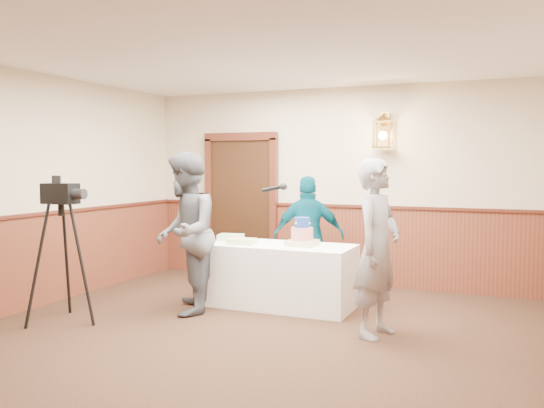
{
  "coord_description": "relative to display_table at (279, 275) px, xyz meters",
  "views": [
    {
      "loc": [
        2.31,
        -4.44,
        1.72
      ],
      "look_at": [
        -0.33,
        1.7,
        1.25
      ],
      "focal_mm": 38.0,
      "sensor_mm": 36.0,
      "label": 1
    }
  ],
  "objects": [
    {
      "name": "interviewer",
      "position": [
        -0.86,
        -0.72,
        0.55
      ],
      "size": [
        1.63,
        1.11,
        1.85
      ],
      "rotation": [
        0.0,
        0.0,
        -1.13
      ],
      "color": "#54565C",
      "rests_on": "ground"
    },
    {
      "name": "sheet_cake_yellow",
      "position": [
        -0.42,
        -0.15,
        0.41
      ],
      "size": [
        0.35,
        0.29,
        0.07
      ],
      "primitive_type": "cube",
      "rotation": [
        0.0,
        0.0,
        0.15
      ],
      "color": "#D5DB83",
      "rests_on": "display_table"
    },
    {
      "name": "ground",
      "position": [
        0.33,
        -1.9,
        -0.38
      ],
      "size": [
        7.0,
        7.0,
        0.0
      ],
      "primitive_type": "plane",
      "color": "black",
      "rests_on": "ground"
    },
    {
      "name": "tv_camera_rig",
      "position": [
        -1.87,
        -1.59,
        0.3
      ],
      "size": [
        0.59,
        0.55,
        1.51
      ],
      "rotation": [
        0.0,
        0.0,
        0.05
      ],
      "color": "black",
      "rests_on": "ground"
    },
    {
      "name": "room_shell",
      "position": [
        0.28,
        -1.45,
        1.15
      ],
      "size": [
        6.02,
        7.02,
        2.81
      ],
      "color": "beige",
      "rests_on": "ground"
    },
    {
      "name": "baker",
      "position": [
        1.37,
        -0.73,
        0.51
      ],
      "size": [
        0.56,
        0.72,
        1.77
      ],
      "primitive_type": "imported",
      "rotation": [
        0.0,
        0.0,
        1.35
      ],
      "color": "gray",
      "rests_on": "ground"
    },
    {
      "name": "assistant_p",
      "position": [
        0.15,
        0.65,
        0.41
      ],
      "size": [
        0.99,
        0.68,
        1.56
      ],
      "primitive_type": "imported",
      "rotation": [
        0.0,
        0.0,
        3.5
      ],
      "color": "#054455",
      "rests_on": "ground"
    },
    {
      "name": "display_table",
      "position": [
        0.0,
        0.0,
        0.0
      ],
      "size": [
        1.8,
        0.8,
        0.75
      ],
      "primitive_type": "cube",
      "color": "white",
      "rests_on": "ground"
    },
    {
      "name": "sheet_cake_green",
      "position": [
        -0.72,
        0.14,
        0.41
      ],
      "size": [
        0.35,
        0.3,
        0.07
      ],
      "primitive_type": "cube",
      "rotation": [
        0.0,
        0.0,
        0.22
      ],
      "color": "#A4DC9B",
      "rests_on": "display_table"
    },
    {
      "name": "tiered_cake",
      "position": [
        0.3,
        0.02,
        0.51
      ],
      "size": [
        0.34,
        0.34,
        0.34
      ],
      "rotation": [
        0.0,
        0.0,
        -0.05
      ],
      "color": "beige",
      "rests_on": "display_table"
    }
  ]
}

